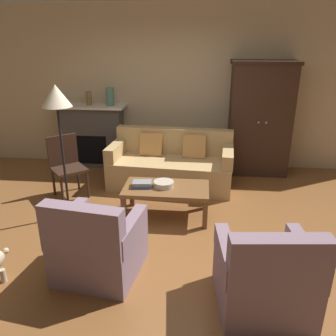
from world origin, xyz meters
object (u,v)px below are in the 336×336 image
couch (171,165)px  armchair_near_left (98,247)px  fireplace (92,135)px  armoire (260,119)px  mantel_vase_jade (110,97)px  book_stack (142,184)px  mantel_vase_bronze (89,98)px  armchair_near_right (265,278)px  coffee_table (166,191)px  floor_lamp (57,104)px  fruit_bowl (164,184)px  side_chair_wooden (66,162)px

couch → armchair_near_left: (-0.51, -2.32, -0.00)m
fireplace → armoire: (2.95, -0.08, 0.38)m
fireplace → couch: fireplace is taller
armoire → mantel_vase_jade: armoire is taller
book_stack → mantel_vase_bronze: (-1.24, 1.85, 0.78)m
fireplace → armchair_near_right: 4.27m
armchair_near_left → armchair_near_right: bearing=-11.6°
coffee_table → floor_lamp: (-1.28, -0.14, 1.13)m
couch → armchair_near_right: armchair_near_right is taller
armchair_near_left → armchair_near_right: size_ratio=1.00×
couch → book_stack: bearing=-104.4°
mantel_vase_jade → armchair_near_left: mantel_vase_jade is taller
couch → fireplace: bearing=153.1°
couch → mantel_vase_jade: mantel_vase_jade is taller
book_stack → armchair_near_right: (1.32, -1.55, -0.14)m
floor_lamp → fruit_bowl: bearing=7.1°
armoire → armchair_near_left: size_ratio=2.15×
fireplace → mantel_vase_bronze: (0.00, -0.02, 0.67)m
fireplace → mantel_vase_bronze: size_ratio=5.25×
coffee_table → mantel_vase_jade: bearing=122.7°
couch → side_chair_wooden: bearing=-160.2°
fruit_bowl → coffee_table: bearing=-21.5°
book_stack → coffee_table: bearing=3.9°
book_stack → floor_lamp: floor_lamp is taller
coffee_table → floor_lamp: floor_lamp is taller
coffee_table → armoire: bearing=51.6°
book_stack → armchair_near_left: bearing=-100.6°
book_stack → armchair_near_left: size_ratio=0.30×
fruit_bowl → armchair_near_left: (-0.51, -1.26, -0.14)m
couch → armchair_near_right: 2.84m
armoire → fruit_bowl: 2.32m
side_chair_wooden → armchair_near_right: bearing=-39.5°
couch → coffee_table: 1.07m
book_stack → couch: bearing=75.6°
coffee_table → fruit_bowl: (-0.03, 0.01, 0.09)m
couch → armchair_near_left: size_ratio=2.24×
mantel_vase_bronze → mantel_vase_jade: (0.38, 0.00, 0.03)m
mantel_vase_bronze → side_chair_wooden: mantel_vase_bronze is taller
mantel_vase_bronze → floor_lamp: floor_lamp is taller
book_stack → mantel_vase_jade: (-0.86, 1.85, 0.82)m
couch → book_stack: couch is taller
coffee_table → mantel_vase_jade: (-1.17, 1.82, 0.91)m
couch → coffee_table: couch is taller
fireplace → armchair_near_right: fireplace is taller
armoire → mantel_vase_bronze: bearing=178.8°
couch → mantel_vase_jade: 1.67m
side_chair_wooden → floor_lamp: 1.22m
fireplace → book_stack: size_ratio=4.81×
armchair_near_left → couch: bearing=77.6°
couch → book_stack: (-0.28, -1.09, 0.14)m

